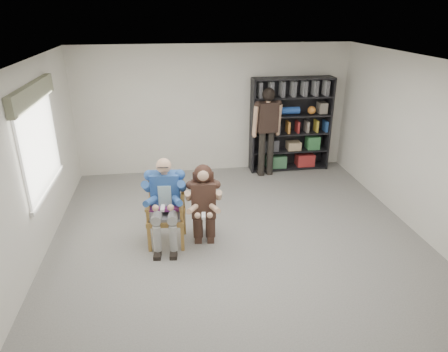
{
  "coord_description": "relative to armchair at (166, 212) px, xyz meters",
  "views": [
    {
      "loc": [
        -1.03,
        -5.09,
        3.5
      ],
      "look_at": [
        -0.2,
        0.6,
        1.05
      ],
      "focal_mm": 32.0,
      "sensor_mm": 36.0,
      "label": 1
    }
  ],
  "objects": [
    {
      "name": "room_shell",
      "position": [
        1.13,
        -0.48,
        0.85
      ],
      "size": [
        6.0,
        7.0,
        2.8
      ],
      "primitive_type": null,
      "color": "silver",
      "rests_on": "ground"
    },
    {
      "name": "bookshelf",
      "position": [
        2.83,
        2.8,
        0.5
      ],
      "size": [
        1.8,
        0.38,
        2.1
      ],
      "primitive_type": null,
      "color": "black",
      "rests_on": "floor"
    },
    {
      "name": "armchair",
      "position": [
        0.0,
        0.0,
        0.0
      ],
      "size": [
        0.7,
        0.68,
        1.1
      ],
      "primitive_type": null,
      "rotation": [
        0.0,
        0.0,
        -0.1
      ],
      "color": "#A67036",
      "rests_on": "floor"
    },
    {
      "name": "kneeling_woman",
      "position": [
        0.58,
        -0.12,
        0.1
      ],
      "size": [
        0.64,
        0.93,
        1.31
      ],
      "primitive_type": null,
      "rotation": [
        0.0,
        0.0,
        -0.1
      ],
      "color": "#38241C",
      "rests_on": "floor"
    },
    {
      "name": "window_left",
      "position": [
        -1.82,
        0.52,
        1.08
      ],
      "size": [
        0.16,
        2.0,
        1.75
      ],
      "primitive_type": null,
      "color": "white",
      "rests_on": "room_shell"
    },
    {
      "name": "seated_man",
      "position": [
        0.0,
        -0.0,
        0.17
      ],
      "size": [
        0.7,
        0.92,
        1.43
      ],
      "primitive_type": null,
      "rotation": [
        0.0,
        0.0,
        -0.1
      ],
      "color": "#264996",
      "rests_on": "floor"
    },
    {
      "name": "floor",
      "position": [
        1.13,
        -0.48,
        -0.55
      ],
      "size": [
        6.0,
        7.0,
        0.01
      ],
      "primitive_type": "cube",
      "color": "slate",
      "rests_on": "ground"
    },
    {
      "name": "standing_man",
      "position": [
        2.22,
        2.51,
        0.42
      ],
      "size": [
        0.63,
        0.4,
        1.93
      ],
      "primitive_type": null,
      "rotation": [
        0.0,
        0.0,
        0.11
      ],
      "color": "black",
      "rests_on": "floor"
    }
  ]
}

